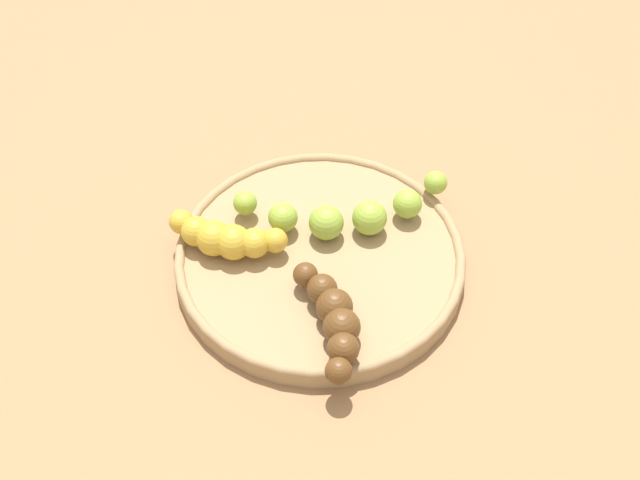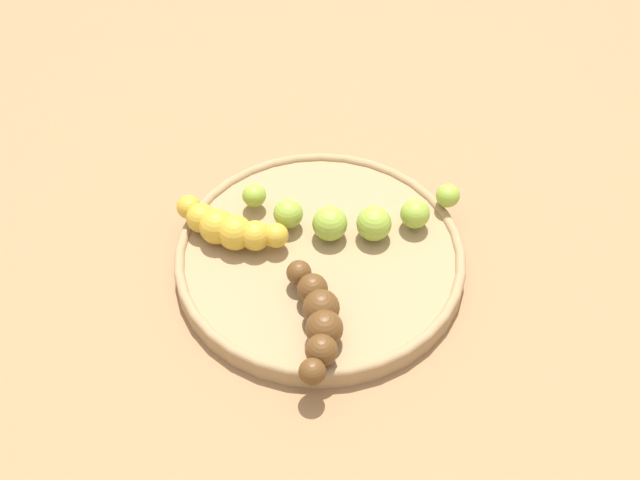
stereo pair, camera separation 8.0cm
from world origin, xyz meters
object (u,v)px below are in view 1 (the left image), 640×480
Objects in this scene: banana_overripe at (333,318)px; banana_spotted at (225,238)px; fruit_bowl at (320,257)px; banana_green at (346,212)px.

banana_spotted is at bearing 121.94° from banana_overripe.
banana_green is (-0.04, -0.03, 0.02)m from fruit_bowl.
banana_overripe is at bearing 62.17° from banana_spotted.
banana_green is at bearing 120.75° from banana_spotted.
banana_spotted is (0.12, -0.01, 0.00)m from banana_green.
banana_green is at bearing 68.25° from banana_overripe.
banana_spotted is 0.79× the size of banana_overripe.
fruit_bowl is at bearing 81.87° from banana_overripe.
banana_spotted is (0.08, -0.03, 0.02)m from fruit_bowl.
banana_green is 0.12m from banana_spotted.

